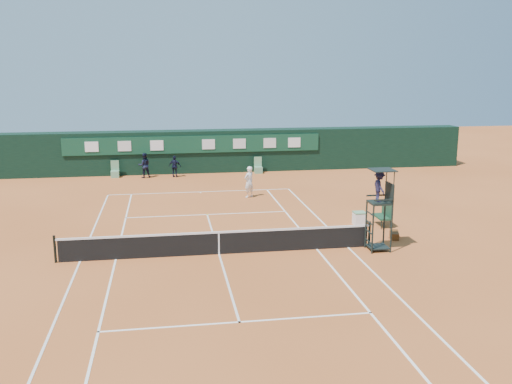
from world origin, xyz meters
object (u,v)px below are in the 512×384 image
at_px(umpire_chair, 380,193).
at_px(player_bench, 384,214).
at_px(player, 249,182).
at_px(cooler, 359,218).
at_px(tennis_net, 219,242).

relative_size(umpire_chair, player_bench, 2.85).
distance_m(umpire_chair, player, 11.32).
relative_size(player_bench, cooler, 1.86).
relative_size(player_bench, player, 0.66).
bearing_deg(player_bench, umpire_chair, -115.27).
relative_size(umpire_chair, cooler, 5.30).
bearing_deg(player, cooler, 86.80).
bearing_deg(umpire_chair, tennis_net, 175.62).
xyz_separation_m(tennis_net, cooler, (7.12, 3.31, -0.18)).
height_order(tennis_net, umpire_chair, umpire_chair).
bearing_deg(cooler, player, 123.17).
relative_size(tennis_net, player, 7.06).
distance_m(tennis_net, umpire_chair, 6.88).
bearing_deg(cooler, tennis_net, -155.08).
bearing_deg(player, umpire_chair, 73.74).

